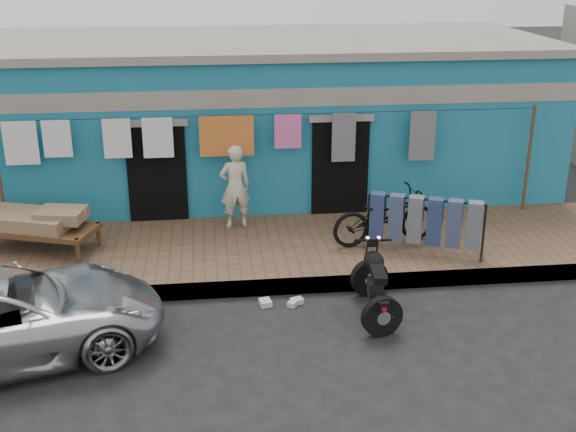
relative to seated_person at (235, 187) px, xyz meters
The scene contains 13 objects.
ground 4.15m from the seated_person, 79.12° to the right, with size 80.00×80.00×0.00m, color black.
sidewalk 1.52m from the seated_person, 51.37° to the right, with size 28.00×3.00×0.25m, color brown.
curb 2.68m from the seated_person, 72.44° to the right, with size 28.00×0.10×0.25m, color gray.
building 3.20m from the seated_person, 75.98° to the left, with size 12.20×5.20×3.36m.
clothesline 0.84m from the seated_person, 119.75° to the left, with size 10.06×0.06×2.10m.
seated_person is the anchor object (origin of this frame).
bicycle 2.80m from the seated_person, 23.41° to the right, with size 0.67×1.90×1.23m, color black.
motorcycle 3.79m from the seated_person, 59.20° to the right, with size 0.69×1.64×1.04m, color black, non-canonical shape.
charpoy 3.54m from the seated_person, 168.61° to the right, with size 2.32×1.64×0.71m, color brown, non-canonical shape.
jeans_rack 3.52m from the seated_person, 25.36° to the right, with size 2.06×1.19×0.99m, color black, non-canonical shape.
litter_a 3.03m from the seated_person, 73.65° to the right, with size 0.18×0.14×0.08m, color silver.
litter_b 3.09m from the seated_person, 75.54° to the right, with size 0.16×0.12×0.08m, color silver.
litter_c 2.95m from the seated_person, 83.51° to the right, with size 0.21×0.17×0.09m, color silver.
Camera 1 is at (-1.23, -8.71, 5.20)m, focal length 45.00 mm.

